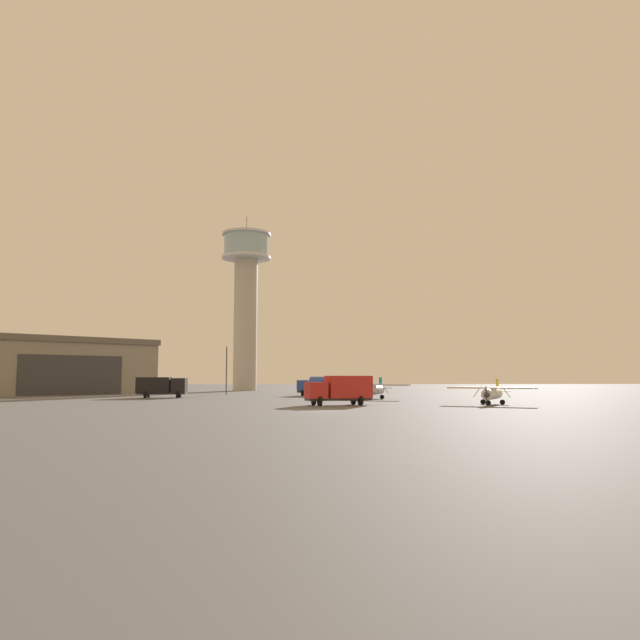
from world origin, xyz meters
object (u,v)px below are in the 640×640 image
Objects in this scene: control_tower at (246,290)px; truck_box_black at (161,386)px; truck_box_red at (341,389)px; airplane_silver at (374,389)px; truck_fuel_tanker_blue at (318,385)px; light_post_west at (227,365)px; airplane_white at (492,393)px.

truck_box_black is at bearing -102.52° from control_tower.
truck_box_black is at bearing -60.92° from truck_box_red.
truck_fuel_tanker_blue is (-6.27, 15.00, 0.31)m from airplane_silver.
truck_fuel_tanker_blue is 16.95m from light_post_west.
truck_fuel_tanker_blue reaches higher than truck_box_black.
truck_fuel_tanker_blue is at bearing -104.25° from truck_box_red.
airplane_white is 35.72m from truck_fuel_tanker_blue.
truck_fuel_tanker_blue reaches higher than airplane_silver.
truck_fuel_tanker_blue is (0.30, 31.76, -0.02)m from truck_box_red.
airplane_silver is 16.26m from truck_fuel_tanker_blue.
light_post_west reaches higher than truck_box_red.
airplane_silver is 1.13× the size of light_post_west.
control_tower is 78.72m from airplane_white.
truck_fuel_tanker_blue is at bearing -130.61° from airplane_silver.
airplane_silver is 30.95m from light_post_west.
control_tower is 5.44× the size of truck_box_red.
truck_box_black reaches higher than airplane_silver.
truck_fuel_tanker_blue is 0.78× the size of light_post_west.
control_tower is at bearing -125.32° from airplane_white.
airplane_silver is 1.30× the size of truck_box_red.
control_tower is 35.50m from light_post_west.
light_post_west reaches higher than airplane_silver.
airplane_silver is at bearing 130.78° from truck_fuel_tanker_blue.
control_tower is at bearing -133.23° from airplane_silver.
truck_box_black reaches higher than airplane_white.
truck_box_black is (-10.03, -45.17, -20.79)m from control_tower.
control_tower reaches higher than light_post_west.
control_tower reaches higher than truck_box_red.
airplane_silver reaches higher than airplane_white.
control_tower is 50.72m from truck_box_black.
airplane_white is 1.18× the size of truck_box_red.
airplane_silver is at bearing -69.94° from control_tower.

